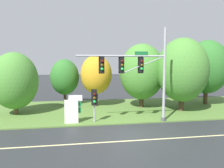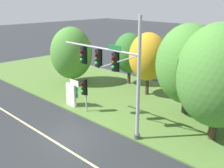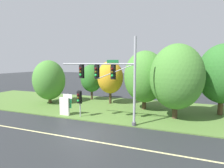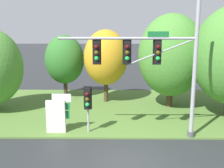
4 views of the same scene
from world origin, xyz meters
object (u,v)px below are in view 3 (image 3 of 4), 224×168
(pedestrian_signal_near_kerb, at_px, (79,99))
(tree_mid_verge, at_px, (145,77))
(traffic_signal_mast, at_px, (111,76))
(tree_nearest_road, at_px, (49,80))
(info_kiosk, at_px, (65,106))
(tree_right_far, at_px, (223,74))
(tree_left_of_mast, at_px, (92,78))
(route_sign_post, at_px, (68,102))
(tree_tall_centre, at_px, (176,77))
(tree_behind_signpost, at_px, (110,77))

(pedestrian_signal_near_kerb, relative_size, tree_mid_verge, 0.39)
(traffic_signal_mast, bearing_deg, tree_nearest_road, 156.55)
(tree_nearest_road, height_order, info_kiosk, tree_nearest_road)
(tree_nearest_road, bearing_deg, tree_right_far, 4.68)
(tree_left_of_mast, distance_m, info_kiosk, 8.54)
(tree_nearest_road, bearing_deg, tree_mid_verge, 5.43)
(route_sign_post, bearing_deg, traffic_signal_mast, -7.38)
(tree_tall_centre, bearing_deg, tree_right_far, 32.56)
(tree_behind_signpost, distance_m, tree_tall_centre, 9.21)
(pedestrian_signal_near_kerb, bearing_deg, tree_mid_verge, 43.74)
(traffic_signal_mast, xyz_separation_m, route_sign_post, (-5.12, 0.66, -2.88))
(tree_right_far, bearing_deg, tree_tall_centre, -147.44)
(tree_behind_signpost, xyz_separation_m, info_kiosk, (-2.67, -6.74, -2.63))
(tree_nearest_road, bearing_deg, tree_left_of_mast, 42.48)
(route_sign_post, bearing_deg, tree_behind_signpost, 70.66)
(tree_mid_verge, xyz_separation_m, tree_right_far, (8.06, 0.49, 0.48))
(tree_behind_signpost, relative_size, tree_mid_verge, 0.83)
(tree_left_of_mast, height_order, tree_mid_verge, tree_mid_verge)
(traffic_signal_mast, distance_m, tree_behind_signpost, 7.84)
(info_kiosk, bearing_deg, route_sign_post, 18.02)
(traffic_signal_mast, xyz_separation_m, tree_tall_centre, (5.56, 3.46, -0.18))
(tree_tall_centre, height_order, tree_right_far, tree_right_far)
(route_sign_post, xyz_separation_m, info_kiosk, (-0.34, -0.11, -0.52))
(tree_left_of_mast, height_order, tree_right_far, tree_right_far)
(pedestrian_signal_near_kerb, height_order, route_sign_post, pedestrian_signal_near_kerb)
(traffic_signal_mast, distance_m, pedestrian_signal_near_kerb, 4.36)
(pedestrian_signal_near_kerb, xyz_separation_m, route_sign_post, (-1.52, 0.21, -0.47))
(route_sign_post, distance_m, tree_mid_verge, 9.22)
(tree_behind_signpost, bearing_deg, tree_right_far, -4.02)
(tree_tall_centre, relative_size, info_kiosk, 3.89)
(tree_right_far, bearing_deg, tree_mid_verge, -176.52)
(tree_left_of_mast, relative_size, info_kiosk, 2.79)
(traffic_signal_mast, distance_m, tree_mid_verge, 6.26)
(tree_nearest_road, relative_size, info_kiosk, 3.10)
(tree_behind_signpost, distance_m, info_kiosk, 7.71)
(tree_right_far, bearing_deg, tree_left_of_mast, 171.88)
(traffic_signal_mast, bearing_deg, info_kiosk, 174.24)
(route_sign_post, relative_size, tree_mid_verge, 0.33)
(pedestrian_signal_near_kerb, xyz_separation_m, tree_mid_verge, (5.68, 5.43, 1.97))
(info_kiosk, bearing_deg, tree_left_of_mast, 96.07)
(tree_left_of_mast, xyz_separation_m, tree_tall_centre, (11.89, -5.27, 0.93))
(route_sign_post, relative_size, tree_behind_signpost, 0.40)
(tree_mid_verge, height_order, info_kiosk, tree_mid_verge)
(tree_right_far, bearing_deg, route_sign_post, -159.46)
(tree_tall_centre, bearing_deg, traffic_signal_mast, -148.13)
(traffic_signal_mast, relative_size, tree_tall_centre, 1.05)
(route_sign_post, bearing_deg, info_kiosk, -161.98)
(tree_left_of_mast, relative_size, tree_behind_signpost, 0.92)
(traffic_signal_mast, bearing_deg, tree_tall_centre, 31.87)
(tree_nearest_road, distance_m, info_kiosk, 7.08)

